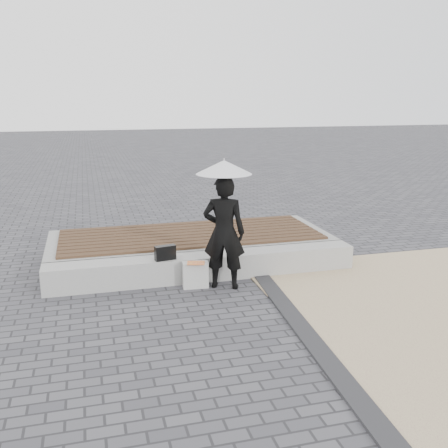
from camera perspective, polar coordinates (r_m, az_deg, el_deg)
The scene contains 10 objects.
ground at distance 6.93m, azimuth 0.99°, elevation -10.37°, with size 80.00×80.00×0.00m, color #4D4C51.
edging_band at distance 6.73m, azimuth 8.46°, elevation -11.13°, with size 0.25×5.20×0.04m, color #2C2B2E.
seating_ledge at distance 8.30m, azimuth -2.06°, elevation -4.70°, with size 5.00×0.45×0.40m, color #AAAAA5.
timber_platform at distance 9.42m, azimuth -3.71°, elevation -2.43°, with size 5.00×2.00×0.40m, color #AAABA6.
timber_decking at distance 9.36m, azimuth -3.73°, elevation -1.14°, with size 4.60×1.80×0.04m, color brown, non-canonical shape.
woman at distance 7.72m, azimuth 0.00°, elevation -0.95°, with size 0.63×0.42×1.74m, color black.
parasol at distance 7.53m, azimuth 0.00°, elevation 6.31°, with size 0.82×0.82×1.05m.
handbag at distance 7.98m, azimuth -6.52°, elevation -3.18°, with size 0.32×0.11×0.23m, color black.
canvas_tote at distance 7.91m, azimuth -3.18°, elevation -5.64°, with size 0.39×0.16×0.41m, color beige.
magazine at distance 7.80m, azimuth -3.12°, elevation -4.32°, with size 0.26×0.19×0.01m, color red.
Camera 1 is at (-1.75, -6.07, 2.86)m, focal length 41.31 mm.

